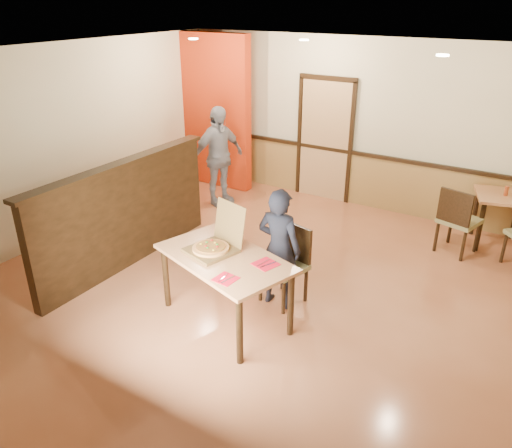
{
  "coord_description": "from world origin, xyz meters",
  "views": [
    {
      "loc": [
        2.68,
        -4.45,
        3.39
      ],
      "look_at": [
        -0.08,
        0.0,
        0.97
      ],
      "focal_mm": 35.0,
      "sensor_mm": 36.0,
      "label": 1
    }
  ],
  "objects": [
    {
      "name": "floor",
      "position": [
        0.0,
        0.0,
        0.0
      ],
      "size": [
        7.0,
        7.0,
        0.0
      ],
      "primitive_type": "plane",
      "color": "#BC7149",
      "rests_on": "ground"
    },
    {
      "name": "ceiling",
      "position": [
        0.0,
        0.0,
        2.8
      ],
      "size": [
        7.0,
        7.0,
        0.0
      ],
      "primitive_type": "plane",
      "rotation": [
        3.14,
        0.0,
        0.0
      ],
      "color": "black",
      "rests_on": "wall_back"
    },
    {
      "name": "wall_back",
      "position": [
        0.0,
        3.5,
        1.4
      ],
      "size": [
        7.0,
        0.0,
        7.0
      ],
      "primitive_type": "plane",
      "rotation": [
        1.57,
        0.0,
        0.0
      ],
      "color": "beige",
      "rests_on": "floor"
    },
    {
      "name": "wall_left",
      "position": [
        -3.5,
        0.0,
        1.4
      ],
      "size": [
        0.0,
        7.0,
        7.0
      ],
      "primitive_type": "plane",
      "rotation": [
        1.57,
        0.0,
        1.57
      ],
      "color": "beige",
      "rests_on": "floor"
    },
    {
      "name": "wainscot_back",
      "position": [
        0.0,
        3.47,
        0.45
      ],
      "size": [
        7.0,
        0.04,
        0.9
      ],
      "primitive_type": "cube",
      "color": "olive",
      "rests_on": "floor"
    },
    {
      "name": "chair_rail_back",
      "position": [
        0.0,
        3.45,
        0.92
      ],
      "size": [
        7.0,
        0.06,
        0.06
      ],
      "primitive_type": "cube",
      "color": "black",
      "rests_on": "wall_back"
    },
    {
      "name": "back_door",
      "position": [
        -0.8,
        3.46,
        1.05
      ],
      "size": [
        0.9,
        0.06,
        2.1
      ],
      "primitive_type": "cube",
      "color": "tan",
      "rests_on": "wall_back"
    },
    {
      "name": "booth_partition",
      "position": [
        -2.0,
        -0.2,
        0.74
      ],
      "size": [
        0.2,
        3.1,
        1.44
      ],
      "color": "black",
      "rests_on": "floor"
    },
    {
      "name": "red_accent_panel",
      "position": [
        -2.9,
        3.0,
        1.4
      ],
      "size": [
        1.6,
        0.2,
        2.78
      ],
      "primitive_type": "cube",
      "color": "#B32C0C",
      "rests_on": "floor"
    },
    {
      "name": "spot_a",
      "position": [
        -2.3,
        1.8,
        2.78
      ],
      "size": [
        0.14,
        0.14,
        0.02
      ],
      "primitive_type": "cylinder",
      "color": "#FFF6B2",
      "rests_on": "ceiling"
    },
    {
      "name": "spot_b",
      "position": [
        -0.8,
        2.5,
        2.78
      ],
      "size": [
        0.14,
        0.14,
        0.02
      ],
      "primitive_type": "cylinder",
      "color": "#FFF6B2",
      "rests_on": "ceiling"
    },
    {
      "name": "spot_c",
      "position": [
        1.4,
        1.5,
        2.78
      ],
      "size": [
        0.14,
        0.14,
        0.02
      ],
      "primitive_type": "cylinder",
      "color": "#FFF6B2",
      "rests_on": "ceiling"
    },
    {
      "name": "main_table",
      "position": [
        -0.11,
        -0.6,
        0.7
      ],
      "size": [
        1.7,
        1.27,
        0.81
      ],
      "rotation": [
        0.0,
        0.0,
        -0.3
      ],
      "color": "tan",
      "rests_on": "floor"
    },
    {
      "name": "diner_chair",
      "position": [
        0.28,
        0.14,
        0.51
      ],
      "size": [
        0.57,
        0.57,
        0.94
      ],
      "rotation": [
        0.0,
        0.0,
        -0.26
      ],
      "color": "olive",
      "rests_on": "floor"
    },
    {
      "name": "side_chair_left",
      "position": [
        1.73,
        2.43,
        0.54
      ],
      "size": [
        0.6,
        0.6,
        0.99
      ],
      "rotation": [
        0.0,
        0.0,
        2.87
      ],
      "color": "olive",
      "rests_on": "floor"
    },
    {
      "name": "side_table",
      "position": [
        2.2,
        3.05,
        0.61
      ],
      "size": [
        0.91,
        0.91,
        0.78
      ],
      "rotation": [
        0.0,
        0.0,
        0.29
      ],
      "color": "tan",
      "rests_on": "floor"
    },
    {
      "name": "diner",
      "position": [
        0.24,
        -0.0,
        0.73
      ],
      "size": [
        0.55,
        0.37,
        1.47
      ],
      "primitive_type": "imported",
      "rotation": [
        0.0,
        0.0,
        3.17
      ],
      "color": "black",
      "rests_on": "floor"
    },
    {
      "name": "passerby",
      "position": [
        -2.2,
        2.2,
        0.86
      ],
      "size": [
        0.71,
        1.09,
        1.72
      ],
      "primitive_type": "imported",
      "rotation": [
        0.0,
        0.0,
        1.26
      ],
      "color": "gray",
      "rests_on": "floor"
    },
    {
      "name": "pizza_box",
      "position": [
        -0.28,
        -0.55,
        0.88
      ],
      "size": [
        0.6,
        0.66,
        0.5
      ],
      "rotation": [
        0.0,
        0.0,
        -0.27
      ],
      "color": "brown",
      "rests_on": "main_table"
    },
    {
      "name": "pizza",
      "position": [
        -0.29,
        -0.6,
        0.86
      ],
      "size": [
        0.5,
        0.5,
        0.03
      ],
      "primitive_type": "cylinder",
      "rotation": [
        0.0,
        0.0,
        -0.28
      ],
      "color": "#E7A154",
      "rests_on": "pizza_box"
    },
    {
      "name": "napkin_near",
      "position": [
        0.17,
        -0.98,
        0.81
      ],
      "size": [
        0.23,
        0.23,
        0.01
      ],
      "rotation": [
        0.0,
        0.0,
        -0.08
      ],
      "color": "red",
      "rests_on": "main_table"
    },
    {
      "name": "napkin_far",
      "position": [
        0.36,
        -0.51,
        0.82
      ],
      "size": [
        0.29,
        0.29,
        0.01
      ],
      "rotation": [
        0.0,
        0.0,
        -0.3
      ],
      "color": "red",
      "rests_on": "main_table"
    },
    {
      "name": "condiment",
      "position": [
        2.22,
        3.03,
        0.85
      ],
      "size": [
        0.06,
        0.06,
        0.14
      ],
      "primitive_type": "cylinder",
      "color": "#9B401C",
      "rests_on": "side_table"
    }
  ]
}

